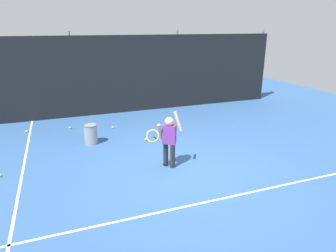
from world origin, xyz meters
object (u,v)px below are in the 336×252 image
(tennis_ball_0, at_px, (27,131))
(ball_hopper, at_px, (91,134))
(tennis_ball_3, at_px, (146,139))
(tennis_ball_4, at_px, (70,128))
(tennis_player, at_px, (169,138))
(tennis_ball_2, at_px, (0,176))
(tennis_ball_1, at_px, (113,127))

(tennis_ball_0, bearing_deg, ball_hopper, -43.32)
(tennis_ball_3, bearing_deg, tennis_ball_4, 136.99)
(tennis_player, height_order, tennis_ball_2, tennis_player)
(tennis_player, bearing_deg, tennis_ball_2, -158.09)
(tennis_ball_0, distance_m, tennis_ball_2, 2.98)
(tennis_player, distance_m, tennis_ball_1, 3.36)
(tennis_ball_4, bearing_deg, tennis_player, -61.33)
(ball_hopper, height_order, tennis_ball_0, ball_hopper)
(tennis_ball_0, height_order, tennis_ball_4, same)
(tennis_player, height_order, tennis_ball_0, tennis_player)
(tennis_ball_3, bearing_deg, tennis_ball_2, -164.56)
(ball_hopper, bearing_deg, tennis_ball_1, 53.90)
(tennis_ball_3, bearing_deg, tennis_ball_0, 148.99)
(tennis_ball_0, bearing_deg, tennis_ball_4, -5.21)
(tennis_player, bearing_deg, tennis_ball_0, 165.57)
(tennis_player, distance_m, tennis_ball_0, 5.05)
(tennis_ball_3, xyz_separation_m, tennis_ball_4, (-1.98, 1.84, 0.00))
(ball_hopper, relative_size, tennis_ball_3, 8.52)
(ball_hopper, height_order, tennis_ball_4, ball_hopper)
(ball_hopper, bearing_deg, tennis_ball_3, -11.06)
(tennis_ball_1, xyz_separation_m, tennis_ball_3, (0.69, -1.40, 0.00))
(tennis_ball_1, bearing_deg, tennis_player, -77.52)
(tennis_ball_2, bearing_deg, tennis_player, -12.61)
(tennis_ball_3, bearing_deg, tennis_ball_1, 116.25)
(tennis_player, height_order, tennis_ball_3, tennis_player)
(tennis_player, height_order, tennis_ball_1, tennis_player)
(ball_hopper, relative_size, tennis_ball_2, 8.52)
(ball_hopper, height_order, tennis_ball_1, ball_hopper)
(ball_hopper, bearing_deg, tennis_ball_0, 136.68)
(ball_hopper, height_order, tennis_ball_3, ball_hopper)
(ball_hopper, xyz_separation_m, tennis_ball_0, (-1.77, 1.67, -0.26))
(tennis_ball_1, height_order, tennis_ball_2, same)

